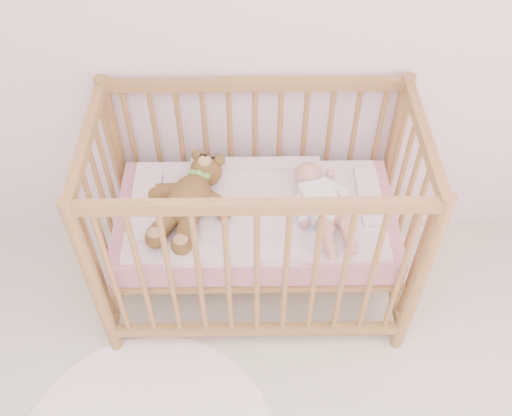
{
  "coord_description": "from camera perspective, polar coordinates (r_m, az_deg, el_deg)",
  "views": [
    {
      "loc": [
        0.12,
        -0.06,
        2.4
      ],
      "look_at": [
        0.14,
        1.55,
        0.62
      ],
      "focal_mm": 40.0,
      "sensor_mm": 36.0,
      "label": 1
    }
  ],
  "objects": [
    {
      "name": "mattress",
      "position": [
        2.53,
        -0.01,
        -1.21
      ],
      "size": [
        1.22,
        0.62,
        0.13
      ],
      "primitive_type": "cube",
      "color": "#D28393",
      "rests_on": "crib"
    },
    {
      "name": "baby",
      "position": [
        2.43,
        6.44,
        0.82
      ],
      "size": [
        0.39,
        0.58,
        0.13
      ],
      "primitive_type": null,
      "rotation": [
        0.0,
        0.0,
        0.26
      ],
      "color": "white",
      "rests_on": "blanket"
    },
    {
      "name": "teddy_bear",
      "position": [
        2.41,
        -6.71,
        0.87
      ],
      "size": [
        0.55,
        0.66,
        0.16
      ],
      "primitive_type": null,
      "rotation": [
        0.0,
        0.0,
        -0.33
      ],
      "color": "brown",
      "rests_on": "blanket"
    },
    {
      "name": "crib",
      "position": [
        2.52,
        -0.01,
        -0.98
      ],
      "size": [
        1.36,
        0.76,
        1.0
      ],
      "primitive_type": null,
      "color": "#9D7D42",
      "rests_on": "floor"
    },
    {
      "name": "blanket",
      "position": [
        2.48,
        -0.01,
        -0.07
      ],
      "size": [
        1.1,
        0.58,
        0.06
      ],
      "primitive_type": null,
      "color": "#D190A3",
      "rests_on": "mattress"
    }
  ]
}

